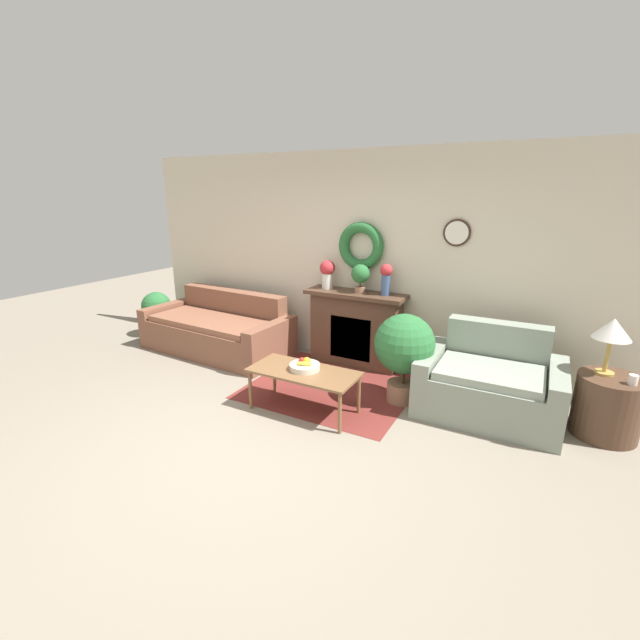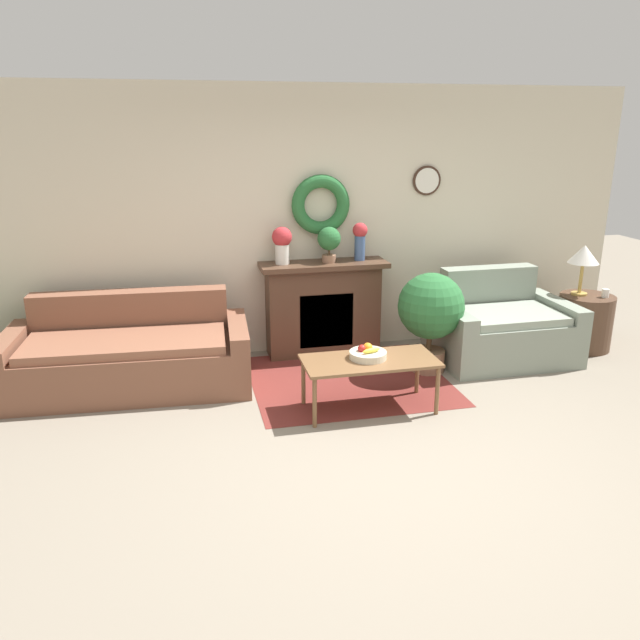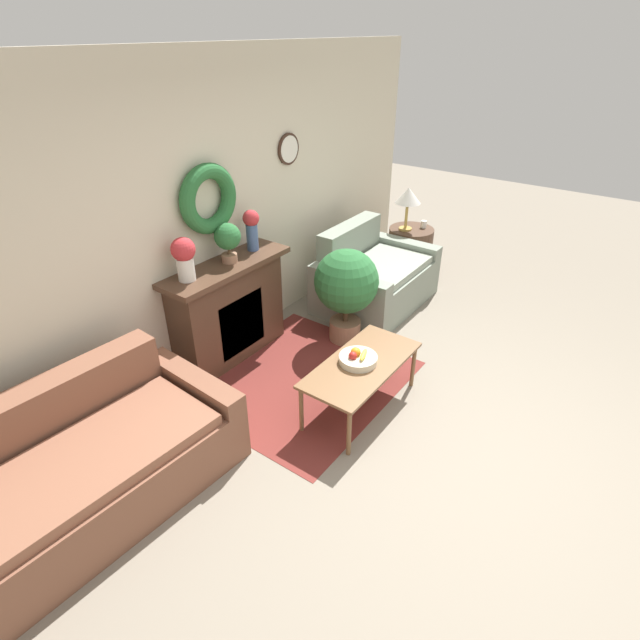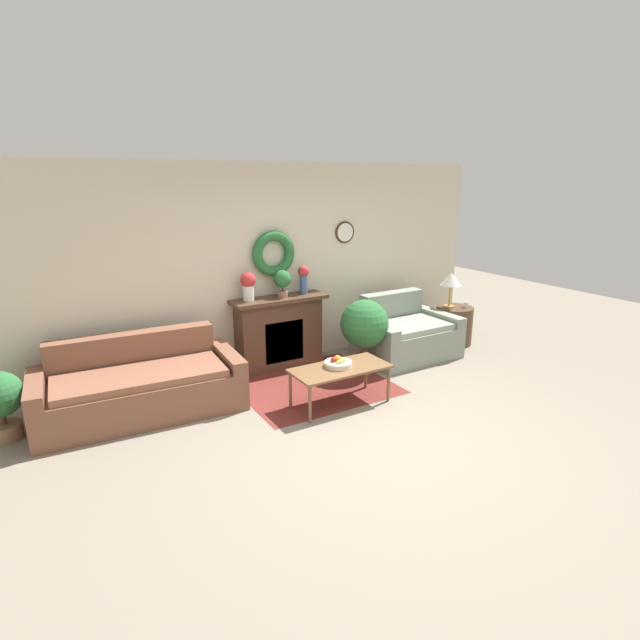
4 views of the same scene
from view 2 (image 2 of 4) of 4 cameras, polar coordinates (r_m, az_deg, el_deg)
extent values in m
plane|color=gray|center=(4.61, 6.75, -12.78)|extent=(16.00, 16.00, 0.00)
cube|color=maroon|center=(5.93, 2.64, -5.50)|extent=(1.82, 1.63, 0.01)
cube|color=beige|center=(6.48, -0.32, 8.93)|extent=(6.80, 0.06, 2.70)
cylinder|color=#382319|center=(6.74, 9.73, 12.46)|extent=(0.30, 0.02, 0.30)
cylinder|color=white|center=(6.73, 9.77, 12.45)|extent=(0.26, 0.01, 0.26)
torus|color=#286633|center=(6.36, 0.07, 10.50)|extent=(0.60, 0.13, 0.60)
cube|color=#4C3323|center=(6.49, 0.27, 0.91)|extent=(1.16, 0.34, 0.93)
cube|color=black|center=(6.36, 0.59, -0.06)|extent=(0.56, 0.02, 0.56)
cube|color=orange|center=(6.37, 0.61, -0.67)|extent=(0.44, 0.01, 0.31)
cube|color=#4C3323|center=(6.33, 0.35, 5.06)|extent=(1.30, 0.41, 0.05)
cube|color=brown|center=(5.85, -17.11, -4.40)|extent=(1.84, 0.86, 0.43)
cube|color=brown|center=(6.23, -16.76, -1.08)|extent=(1.81, 0.31, 0.82)
cube|color=brown|center=(6.13, -26.25, -3.75)|extent=(0.22, 0.98, 0.57)
cube|color=brown|center=(5.87, -7.45, -2.93)|extent=(0.22, 0.98, 0.57)
cube|color=brown|center=(5.76, -17.34, -2.06)|extent=(1.77, 0.79, 0.08)
cube|color=gray|center=(6.56, 16.73, -1.85)|extent=(1.02, 0.76, 0.45)
cube|color=gray|center=(6.89, 14.93, 1.12)|extent=(1.02, 0.22, 0.88)
cube|color=gray|center=(6.36, 11.66, -1.40)|extent=(0.18, 0.96, 0.59)
cube|color=gray|center=(6.93, 20.62, -0.60)|extent=(0.18, 0.96, 0.59)
cube|color=gray|center=(6.48, 16.93, 0.37)|extent=(0.98, 0.70, 0.08)
cube|color=brown|center=(5.20, 4.57, -3.75)|extent=(1.12, 0.53, 0.03)
cylinder|color=brown|center=(4.97, -0.49, -7.57)|extent=(0.04, 0.04, 0.42)
cylinder|color=brown|center=(5.27, 10.67, -6.37)|extent=(0.04, 0.04, 0.42)
cylinder|color=brown|center=(5.37, -1.53, -5.60)|extent=(0.04, 0.04, 0.42)
cylinder|color=brown|center=(5.65, 8.89, -4.61)|extent=(0.04, 0.04, 0.42)
cylinder|color=beige|center=(5.21, 4.41, -3.19)|extent=(0.31, 0.31, 0.06)
sphere|color=#B2231E|center=(5.20, 3.85, -2.64)|extent=(0.07, 0.07, 0.07)
sphere|color=orange|center=(5.22, 4.38, -2.53)|extent=(0.08, 0.08, 0.08)
ellipsoid|color=yellow|center=(5.16, 4.71, -2.79)|extent=(0.17, 0.09, 0.04)
cylinder|color=#4C3323|center=(7.24, 23.03, -0.16)|extent=(0.57, 0.57, 0.58)
cylinder|color=#B28E42|center=(7.17, 22.60, 2.25)|extent=(0.16, 0.16, 0.02)
cylinder|color=#B28E42|center=(7.13, 22.76, 3.57)|extent=(0.04, 0.04, 0.32)
cone|color=silver|center=(7.08, 23.00, 5.57)|extent=(0.32, 0.32, 0.19)
cylinder|color=silver|center=(7.16, 24.63, 2.25)|extent=(0.07, 0.07, 0.09)
cylinder|color=silver|center=(6.26, -3.47, 6.03)|extent=(0.14, 0.14, 0.20)
sphere|color=#B72D33|center=(6.23, -3.50, 7.60)|extent=(0.20, 0.20, 0.20)
cylinder|color=#3D5684|center=(6.43, 3.65, 6.59)|extent=(0.11, 0.11, 0.25)
sphere|color=#B72D33|center=(6.40, 3.68, 8.20)|extent=(0.15, 0.15, 0.15)
cylinder|color=#8E664C|center=(6.35, 0.83, 5.66)|extent=(0.14, 0.14, 0.07)
cylinder|color=#4C3823|center=(6.33, 0.83, 6.27)|extent=(0.02, 0.02, 0.06)
sphere|color=#286633|center=(6.31, 0.84, 7.46)|extent=(0.24, 0.24, 0.24)
cylinder|color=#8E664C|center=(6.20, 9.84, -3.64)|extent=(0.32, 0.32, 0.22)
cylinder|color=#4C3823|center=(6.13, 9.94, -1.94)|extent=(0.05, 0.05, 0.17)
sphere|color=#286633|center=(6.02, 10.11, 1.27)|extent=(0.64, 0.64, 0.64)
camera|label=1|loc=(3.74, 59.48, 7.04)|focal=24.00mm
camera|label=3|loc=(3.30, -41.02, 21.98)|focal=28.00mm
camera|label=4|loc=(1.40, -95.81, 5.93)|focal=28.00mm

